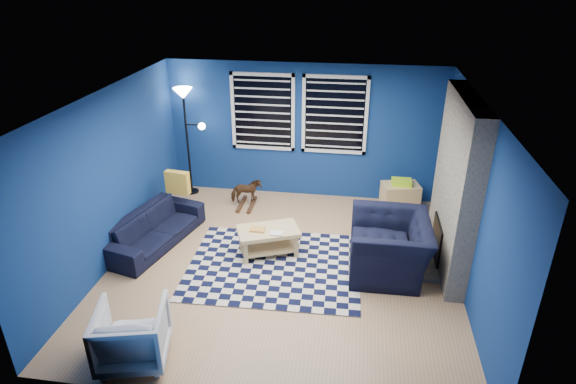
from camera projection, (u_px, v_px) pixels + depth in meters
The scene contains 18 objects.
floor at pixel (282, 266), 7.09m from camera, with size 5.00×5.00×0.00m, color tan.
ceiling at pixel (281, 99), 6.01m from camera, with size 5.00×5.00×0.00m, color white.
wall_back at pixel (304, 132), 8.78m from camera, with size 5.00×5.00×0.00m, color navy.
wall_left at pixel (110, 178), 6.89m from camera, with size 5.00×5.00×0.00m, color navy.
wall_right at pixel (473, 202), 6.21m from camera, with size 5.00×5.00×0.00m, color navy.
fireplace at pixel (454, 189), 6.70m from camera, with size 0.65×2.00×2.50m.
window_left at pixel (263, 112), 8.70m from camera, with size 1.17×0.06×1.42m.
window_right at pixel (335, 115), 8.52m from camera, with size 1.17×0.06×1.42m.
tv at pixel (447, 140), 7.94m from camera, with size 0.07×1.00×0.58m.
rug at pixel (274, 266), 7.08m from camera, with size 2.50×2.00×0.02m, color black.
sofa at pixel (154, 228), 7.56m from camera, with size 0.72×1.84×0.54m, color black.
armchair_big at pixel (390, 246), 6.82m from camera, with size 1.09×1.25×0.81m, color black.
armchair_bent at pixel (132, 334), 5.29m from camera, with size 0.74×0.76×0.69m, color gray.
rocking_horse at pixel (246, 191), 8.71m from camera, with size 0.54×0.25×0.46m, color #442C16.
coffee_table at pixel (268, 236), 7.25m from camera, with size 1.04×0.83×0.45m.
cabinet at pixel (400, 197), 8.55m from camera, with size 0.71×0.56×0.61m.
floor_lamp at pixel (185, 108), 8.66m from camera, with size 0.56×0.34×2.04m.
throw_pillow at pixel (178, 182), 8.02m from camera, with size 0.41×0.12×0.39m, color gold.
Camera 1 is at (0.97, -5.85, 4.04)m, focal length 30.00 mm.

